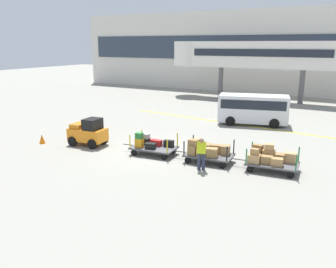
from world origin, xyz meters
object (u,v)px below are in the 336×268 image
Objects in this scene: baggage_cart_middle at (207,151)px; baggage_cart_tail at (270,158)px; baggage_cart_lead at (152,145)px; shuttle_van at (253,107)px; baggage_tug at (88,132)px; safety_cone_near at (42,139)px; baggage_handler at (201,152)px.

baggage_cart_middle is 2.99m from baggage_cart_tail.
shuttle_van reaches higher than baggage_cart_lead.
baggage_cart_tail is 0.60× the size of shuttle_van.
baggage_cart_tail reaches higher than baggage_cart_lead.
baggage_cart_tail is at bearing -69.29° from shuttle_van.
baggage_tug reaches higher than baggage_cart_lead.
safety_cone_near is (-6.61, -1.43, -0.23)m from baggage_cart_lead.
baggage_cart_lead is 3.41m from baggage_handler.
baggage_cart_middle is 9.26m from shuttle_van.
baggage_cart_middle is at bearing 10.00° from safety_cone_near.
baggage_tug is 11.90m from shuttle_van.
baggage_handler reaches higher than safety_cone_near.
baggage_cart_lead is 5.55× the size of safety_cone_near.
baggage_cart_tail is (2.98, 0.30, 0.01)m from baggage_cart_middle.
safety_cone_near is at bearing -157.84° from baggage_tug.
shuttle_van is (6.63, 9.87, 0.48)m from baggage_tug.
baggage_cart_lead is at bearing 163.55° from baggage_handler.
baggage_tug is 7.29m from baggage_handler.
baggage_cart_middle is (3.02, 0.26, 0.05)m from baggage_cart_lead.
baggage_cart_lead is 1.00× the size of baggage_cart_middle.
baggage_cart_middle is 0.60× the size of shuttle_van.
baggage_cart_lead is (4.01, 0.37, -0.25)m from baggage_tug.
baggage_handler is (0.24, -1.23, 0.31)m from baggage_cart_middle.
safety_cone_near is at bearing -171.00° from baggage_cart_tail.
baggage_tug is 7.06m from baggage_cart_middle.
baggage_tug is 0.43× the size of shuttle_van.
baggage_tug is 0.72× the size of baggage_cart_middle.
safety_cone_near is at bearing -130.20° from shuttle_van.
shuttle_van is (-0.63, 10.45, 0.37)m from baggage_handler.
shuttle_van reaches higher than baggage_handler.
baggage_tug reaches higher than baggage_cart_tail.
baggage_cart_middle is 5.55× the size of safety_cone_near.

